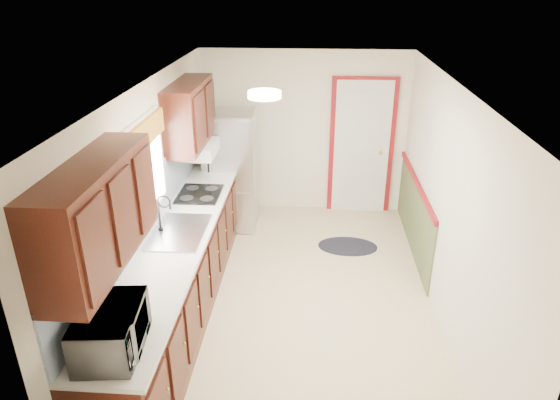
# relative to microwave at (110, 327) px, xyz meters

# --- Properties ---
(room_shell) EXTENTS (3.20, 5.20, 2.52)m
(room_shell) POSITION_rel_microwave_xyz_m (1.20, 1.95, 0.06)
(room_shell) COLOR beige
(room_shell) RESTS_ON ground
(kitchen_run) EXTENTS (0.63, 4.00, 2.20)m
(kitchen_run) POSITION_rel_microwave_xyz_m (-0.04, 1.66, -0.33)
(kitchen_run) COLOR #36130C
(kitchen_run) RESTS_ON ground
(back_wall_trim) EXTENTS (1.12, 2.30, 2.08)m
(back_wall_trim) POSITION_rel_microwave_xyz_m (2.19, 4.16, -0.26)
(back_wall_trim) COLOR maroon
(back_wall_trim) RESTS_ON ground
(ceiling_fixture) EXTENTS (0.30, 0.30, 0.06)m
(ceiling_fixture) POSITION_rel_microwave_xyz_m (0.90, 1.75, 1.22)
(ceiling_fixture) COLOR #FFD88C
(ceiling_fixture) RESTS_ON room_shell
(microwave) EXTENTS (0.40, 0.63, 0.41)m
(microwave) POSITION_rel_microwave_xyz_m (0.00, 0.00, 0.00)
(microwave) COLOR white
(microwave) RESTS_ON kitchen_run
(refrigerator) EXTENTS (0.71, 0.71, 1.67)m
(refrigerator) POSITION_rel_microwave_xyz_m (0.20, 3.80, -0.31)
(refrigerator) COLOR #B7B7BC
(refrigerator) RESTS_ON ground
(rug) EXTENTS (0.80, 0.53, 0.01)m
(rug) POSITION_rel_microwave_xyz_m (1.84, 3.23, -1.14)
(rug) COLOR black
(rug) RESTS_ON ground
(cooktop) EXTENTS (0.49, 0.59, 0.02)m
(cooktop) POSITION_rel_microwave_xyz_m (0.01, 2.70, -0.19)
(cooktop) COLOR black
(cooktop) RESTS_ON kitchen_run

